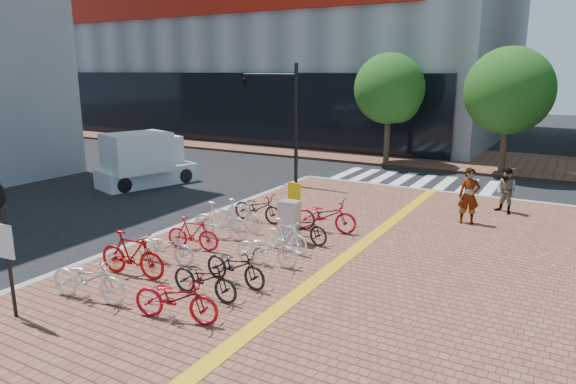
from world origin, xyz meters
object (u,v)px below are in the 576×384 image
Objects in this scene: bike_0 at (88,278)px; bike_3 at (193,234)px; bike_10 at (267,248)px; box_truck at (144,160)px; bike_7 at (176,298)px; pedestrian_a at (469,196)px; utility_box at (289,222)px; bike_1 at (132,254)px; bike_2 at (165,247)px; bike_4 at (221,221)px; yellow_sign at (294,199)px; bike_9 at (235,266)px; bike_5 at (239,216)px; traffic_light_pole at (272,102)px; bike_13 at (325,216)px; bike_6 at (258,208)px; notice_sign at (4,234)px; pedestrian_b at (506,191)px; bike_12 at (303,226)px; bike_8 at (205,278)px.

bike_0 is 1.24× the size of bike_3.
bike_10 is 12.07m from box_truck.
box_truck is (-10.42, 9.63, 0.52)m from bike_7.
utility_box is (-4.22, -4.66, -0.31)m from pedestrian_a.
box_truck is at bearing 157.21° from utility_box.
bike_2 is (0.07, 1.09, -0.12)m from bike_1.
yellow_sign is at bearing -56.52° from bike_4.
bike_4 reaches higher than bike_0.
bike_0 is 1.09× the size of bike_9.
traffic_light_pole is (-2.83, 6.66, 3.15)m from bike_5.
bike_13 is at bearing -158.28° from pedestrian_a.
box_truck reaches higher than bike_1.
bike_3 is at bearing 178.94° from bike_6.
notice_sign is 0.54× the size of traffic_light_pole.
bike_7 is 13.00m from pedestrian_b.
bike_6 is 2.46m from bike_13.
notice_sign is (-0.60, -3.88, 1.36)m from bike_2.
bike_3 is 0.85× the size of pedestrian_a.
yellow_sign is at bearing 60.81° from bike_12.
pedestrian_a is 14.22m from box_truck.
bike_12 reaches higher than bike_9.
bike_3 reaches higher than bike_2.
bike_9 is at bearing -35.91° from box_truck.
bike_7 is at bearing -67.12° from traffic_light_pole.
bike_0 is 1.06× the size of bike_6.
bike_5 is at bearing -112.08° from pedestrian_b.
traffic_light_pole is (-2.83, 12.47, 3.15)m from bike_0.
bike_3 is at bearing -37.70° from box_truck.
bike_4 is at bearing 122.42° from bike_13.
bike_0 is 7.00m from bike_6.
bike_7 is at bearing -154.09° from bike_5.
bike_5 is 7.63m from pedestrian_a.
bike_0 reaches higher than bike_8.
bike_12 is (2.26, 1.00, -0.09)m from bike_4.
bike_4 is at bearing -139.25° from yellow_sign.
bike_9 is 1.43m from bike_10.
bike_2 is 2.55m from bike_8.
bike_6 is at bearing 160.60° from yellow_sign.
bike_9 is 12.86m from box_truck.
bike_4 is 2.47m from bike_12.
traffic_light_pole reaches higher than bike_5.
pedestrian_b is at bearing 60.41° from notice_sign.
pedestrian_b is at bearing -18.91° from bike_9.
pedestrian_a reaches higher than utility_box.
utility_box reaches higher than bike_6.
yellow_sign is at bearing -32.69° from bike_2.
pedestrian_a is at bearing -89.24° from pedestrian_b.
bike_1 is 2.27m from bike_3.
yellow_sign is (-0.48, 5.01, 0.68)m from bike_8.
bike_4 reaches higher than bike_7.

